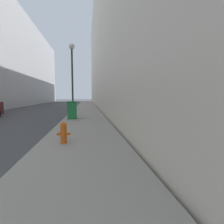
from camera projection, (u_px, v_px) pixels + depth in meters
name	position (u px, v px, depth m)	size (l,w,h in m)	color
sidewalk_right	(86.00, 110.00, 21.58)	(3.09, 60.00, 0.14)	gray
building_right_stone	(131.00, 42.00, 29.55)	(12.00, 60.00, 21.79)	beige
fire_hydrant	(64.00, 132.00, 6.00)	(0.46, 0.35, 0.73)	#D15614
trash_bin	(72.00, 110.00, 12.42)	(0.64, 0.66, 1.24)	#1E7538
lamppost	(72.00, 68.00, 15.59)	(0.52, 0.52, 6.26)	#2D332D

